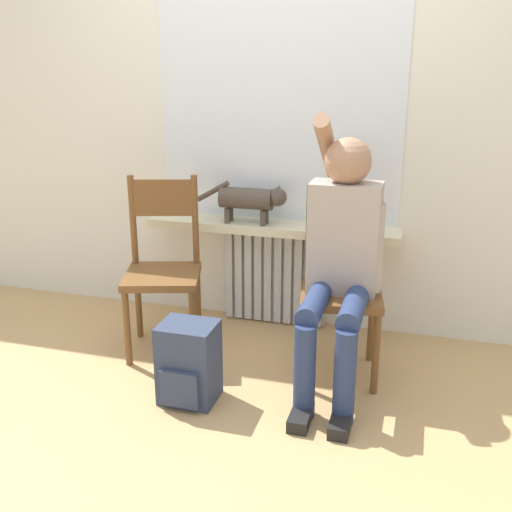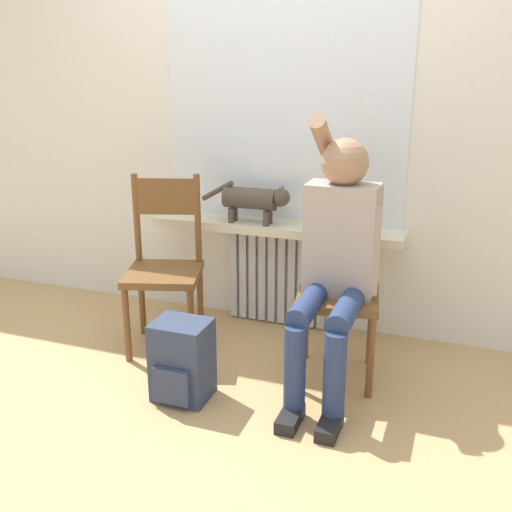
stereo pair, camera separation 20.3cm
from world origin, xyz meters
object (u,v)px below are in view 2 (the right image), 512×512
Objects in this scene: chair_left at (165,264)px; chair_right at (339,285)px; person at (337,253)px; backpack at (182,361)px; cat at (255,199)px.

chair_right is (0.98, 0.00, 0.00)m from chair_left.
person is (0.99, -0.12, 0.20)m from chair_left.
backpack is (-0.65, -0.37, -0.50)m from person.
chair_right is 0.86m from backpack.
chair_right is at bearing -33.91° from cat.
chair_right is 2.46× the size of backpack.
person is at bearing -40.84° from cat.
person reaches higher than cat.
chair_left is 1.02m from person.
chair_left reaches higher than cat.
cat is at bearing 28.94° from chair_left.
chair_left is 1.77× the size of cat.
chair_left reaches higher than backpack.
chair_right reaches higher than cat.
cat is (-0.59, 0.40, 0.31)m from chair_right.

